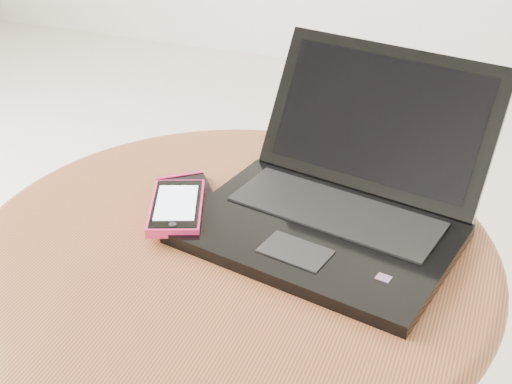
% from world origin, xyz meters
% --- Properties ---
extents(table, '(0.67, 0.67, 0.53)m').
position_xyz_m(table, '(0.10, -0.04, 0.42)').
color(table, '#552E1A').
rests_on(table, ground).
extents(laptop, '(0.38, 0.38, 0.19)m').
position_xyz_m(laptop, '(0.20, 0.05, 0.57)').
color(laptop, black).
rests_on(laptop, table).
extents(phone_black, '(0.13, 0.14, 0.01)m').
position_xyz_m(phone_black, '(0.01, 0.03, 0.54)').
color(phone_black, black).
rests_on(phone_black, table).
extents(phone_pink, '(0.11, 0.14, 0.01)m').
position_xyz_m(phone_pink, '(0.01, -0.02, 0.55)').
color(phone_pink, '#E32763').
rests_on(phone_pink, phone_black).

